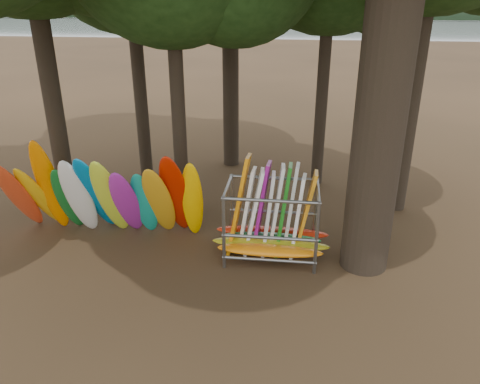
# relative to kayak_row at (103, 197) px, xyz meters

# --- Properties ---
(ground) EXTENTS (120.00, 120.00, 0.00)m
(ground) POSITION_rel_kayak_row_xyz_m (3.19, -0.88, -1.30)
(ground) COLOR #47331E
(ground) RESTS_ON ground
(lake) EXTENTS (160.00, 160.00, 0.00)m
(lake) POSITION_rel_kayak_row_xyz_m (3.19, 59.12, -1.30)
(lake) COLOR gray
(lake) RESTS_ON ground
(far_shore) EXTENTS (160.00, 4.00, 4.00)m
(far_shore) POSITION_rel_kayak_row_xyz_m (3.19, 109.12, 0.70)
(far_shore) COLOR black
(far_shore) RESTS_ON ground
(kayak_row) EXTENTS (5.73, 2.08, 3.22)m
(kayak_row) POSITION_rel_kayak_row_xyz_m (0.00, 0.00, 0.00)
(kayak_row) COLOR red
(kayak_row) RESTS_ON ground
(storage_rack) EXTENTS (3.17, 1.57, 2.82)m
(storage_rack) POSITION_rel_kayak_row_xyz_m (4.76, -0.35, -0.35)
(storage_rack) COLOR slate
(storage_rack) RESTS_ON ground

